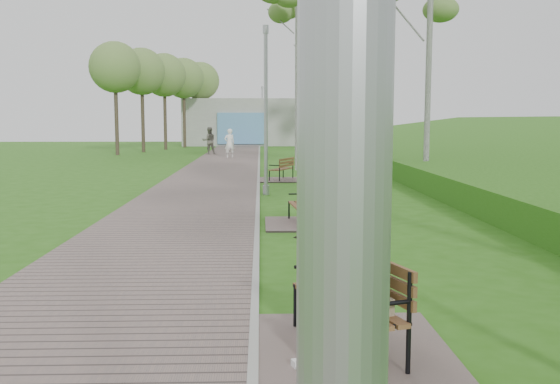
{
  "coord_description": "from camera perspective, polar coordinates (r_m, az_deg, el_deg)",
  "views": [
    {
      "loc": [
        0.07,
        -3.87,
        2.27
      ],
      "look_at": [
        0.36,
        5.32,
        1.2
      ],
      "focal_mm": 40.0,
      "sensor_mm": 36.0,
      "label": 1
    }
  ],
  "objects": [
    {
      "name": "walkway",
      "position": [
        25.54,
        -5.9,
        1.59
      ],
      "size": [
        3.5,
        67.0,
        0.04
      ],
      "primitive_type": "cube",
      "color": "#6F5E5A",
      "rests_on": "ground"
    },
    {
      "name": "kerb",
      "position": [
        25.47,
        -1.96,
        1.62
      ],
      "size": [
        0.1,
        67.0,
        0.05
      ],
      "primitive_type": "cube",
      "color": "#999993",
      "rests_on": "ground"
    },
    {
      "name": "building_north",
      "position": [
        54.87,
        -3.47,
        6.38
      ],
      "size": [
        10.0,
        5.2,
        4.0
      ],
      "color": "#9E9E99",
      "rests_on": "ground"
    },
    {
      "name": "bench_main",
      "position": [
        6.15,
        5.61,
        -10.28
      ],
      "size": [
        1.96,
        2.17,
        1.71
      ],
      "color": "#6F5E5A",
      "rests_on": "ground"
    },
    {
      "name": "bench_second",
      "position": [
        13.46,
        2.07,
        -2.23
      ],
      "size": [
        1.68,
        1.86,
        1.03
      ],
      "color": "#6F5E5A",
      "rests_on": "ground"
    },
    {
      "name": "bench_third",
      "position": [
        23.21,
        0.14,
        1.54
      ],
      "size": [
        1.71,
        1.9,
        1.05
      ],
      "color": "#6F5E5A",
      "rests_on": "ground"
    },
    {
      "name": "lamp_post_second",
      "position": [
        18.68,
        -1.3,
        6.89
      ],
      "size": [
        0.19,
        0.19,
        5.01
      ],
      "color": "#9FA1A6",
      "rests_on": "ground"
    },
    {
      "name": "lamp_post_third",
      "position": [
        39.9,
        -1.31,
        6.59
      ],
      "size": [
        0.18,
        0.18,
        4.72
      ],
      "color": "#9FA1A6",
      "rests_on": "ground"
    },
    {
      "name": "lamp_post_far",
      "position": [
        54.34,
        -1.63,
        6.78
      ],
      "size": [
        0.2,
        0.2,
        5.06
      ],
      "color": "#9FA1A6",
      "rests_on": "ground"
    },
    {
      "name": "pedestrian_near",
      "position": [
        36.62,
        -4.64,
        4.45
      ],
      "size": [
        0.73,
        0.62,
        1.72
      ],
      "primitive_type": "imported",
      "rotation": [
        0.0,
        0.0,
        3.53
      ],
      "color": "white",
      "rests_on": "ground"
    },
    {
      "name": "pedestrian_far",
      "position": [
        40.2,
        -6.5,
        4.67
      ],
      "size": [
        1.0,
        0.86,
        1.77
      ],
      "primitive_type": "imported",
      "rotation": [
        0.0,
        0.0,
        3.38
      ],
      "color": "slate",
      "rests_on": "ground"
    },
    {
      "name": "birch_mid_c",
      "position": [
        28.14,
        1.56,
        15.32
      ],
      "size": [
        2.6,
        2.6,
        8.28
      ],
      "color": "silver",
      "rests_on": "ground"
    },
    {
      "name": "birch_far_a",
      "position": [
        29.11,
        8.34,
        14.0
      ],
      "size": [
        2.28,
        2.28,
        7.66
      ],
      "color": "silver",
      "rests_on": "ground"
    },
    {
      "name": "birch_far_b",
      "position": [
        29.93,
        4.11,
        13.68
      ],
      "size": [
        2.54,
        2.54,
        7.55
      ],
      "color": "silver",
      "rests_on": "ground"
    },
    {
      "name": "birch_far_c",
      "position": [
        43.18,
        5.22,
        13.82
      ],
      "size": [
        2.33,
        2.33,
        9.75
      ],
      "color": "silver",
      "rests_on": "ground"
    }
  ]
}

